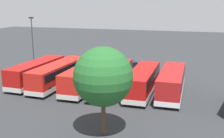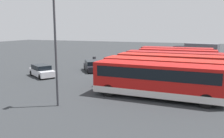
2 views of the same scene
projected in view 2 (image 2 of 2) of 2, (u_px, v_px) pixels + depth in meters
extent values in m
plane|color=#2D3033|center=(99.00, 73.00, 31.63)|extent=(140.00, 140.00, 0.00)
cube|color=#A51919|center=(176.00, 56.00, 36.39)|extent=(2.65, 10.41, 2.60)
cube|color=silver|center=(176.00, 63.00, 36.56)|extent=(2.69, 10.45, 0.55)
cube|color=black|center=(176.00, 52.00, 36.29)|extent=(2.70, 9.61, 0.90)
cube|color=black|center=(142.00, 51.00, 38.07)|extent=(2.25, 0.08, 1.10)
cylinder|color=black|center=(150.00, 63.00, 36.83)|extent=(0.31, 1.10, 1.10)
cylinder|color=black|center=(152.00, 61.00, 38.91)|extent=(0.31, 1.10, 1.10)
cylinder|color=black|center=(202.00, 66.00, 34.24)|extent=(0.31, 1.10, 1.10)
cylinder|color=black|center=(202.00, 63.00, 36.32)|extent=(0.31, 1.10, 1.10)
cube|color=#B71411|center=(177.00, 59.00, 33.16)|extent=(2.56, 10.29, 2.60)
cube|color=silver|center=(177.00, 66.00, 33.34)|extent=(2.60, 10.33, 0.55)
cube|color=black|center=(177.00, 54.00, 33.06)|extent=(2.62, 9.49, 0.90)
cube|color=black|center=(141.00, 53.00, 34.87)|extent=(2.25, 0.06, 1.10)
cylinder|color=black|center=(148.00, 66.00, 33.62)|extent=(0.30, 1.10, 1.10)
cylinder|color=black|center=(152.00, 64.00, 35.69)|extent=(0.30, 1.10, 1.10)
cylinder|color=black|center=(205.00, 69.00, 31.01)|extent=(0.30, 1.10, 1.10)
cylinder|color=black|center=(205.00, 67.00, 33.08)|extent=(0.30, 1.10, 1.10)
cube|color=#A51919|center=(173.00, 62.00, 29.63)|extent=(2.57, 11.41, 2.60)
cube|color=silver|center=(172.00, 70.00, 29.80)|extent=(2.61, 11.45, 0.55)
cube|color=black|center=(173.00, 58.00, 29.53)|extent=(2.63, 10.61, 0.90)
cube|color=black|center=(129.00, 56.00, 31.53)|extent=(2.25, 0.06, 1.10)
cylinder|color=black|center=(137.00, 70.00, 30.28)|extent=(0.30, 1.10, 1.10)
cylinder|color=black|center=(141.00, 68.00, 32.35)|extent=(0.30, 1.10, 1.10)
cylinder|color=black|center=(210.00, 75.00, 27.28)|extent=(0.30, 1.10, 1.10)
cylinder|color=black|center=(209.00, 72.00, 29.35)|extent=(0.30, 1.10, 1.10)
cube|color=red|center=(170.00, 66.00, 26.57)|extent=(2.57, 11.48, 2.60)
cube|color=silver|center=(169.00, 75.00, 26.75)|extent=(2.61, 11.52, 0.55)
cube|color=black|center=(170.00, 61.00, 26.47)|extent=(2.63, 10.68, 0.90)
cube|color=black|center=(121.00, 59.00, 28.48)|extent=(2.25, 0.06, 1.10)
cylinder|color=black|center=(129.00, 75.00, 27.24)|extent=(0.30, 1.10, 1.10)
cylinder|color=black|center=(134.00, 72.00, 29.31)|extent=(0.30, 1.10, 1.10)
cylinder|color=black|center=(211.00, 81.00, 24.21)|extent=(0.30, 1.10, 1.10)
cylinder|color=black|center=(211.00, 77.00, 26.29)|extent=(0.30, 1.10, 1.10)
cube|color=red|center=(164.00, 72.00, 22.93)|extent=(2.92, 11.59, 2.60)
cube|color=silver|center=(163.00, 83.00, 23.10)|extent=(2.97, 11.63, 0.55)
cube|color=black|center=(164.00, 66.00, 22.83)|extent=(2.96, 10.79, 0.90)
cube|color=black|center=(108.00, 63.00, 25.03)|extent=(2.25, 0.13, 1.10)
cylinder|color=black|center=(117.00, 82.00, 23.75)|extent=(0.34, 1.11, 1.10)
cylinder|color=black|center=(125.00, 78.00, 25.79)|extent=(0.34, 1.11, 1.10)
cylinder|color=black|center=(212.00, 91.00, 20.44)|extent=(0.34, 1.11, 1.10)
cylinder|color=black|center=(212.00, 85.00, 22.48)|extent=(0.34, 1.11, 1.10)
cube|color=#B71411|center=(157.00, 79.00, 19.95)|extent=(2.91, 10.73, 2.60)
cube|color=silver|center=(156.00, 91.00, 20.12)|extent=(2.95, 10.77, 0.55)
cube|color=black|center=(157.00, 72.00, 19.85)|extent=(2.94, 9.93, 0.90)
cube|color=black|center=(99.00, 68.00, 21.88)|extent=(2.25, 0.14, 1.10)
cylinder|color=black|center=(109.00, 90.00, 20.61)|extent=(0.34, 1.11, 1.10)
cylinder|color=black|center=(118.00, 85.00, 22.65)|extent=(0.34, 1.11, 1.10)
cylinder|color=black|center=(206.00, 101.00, 17.62)|extent=(0.34, 1.11, 1.10)
cylinder|color=black|center=(207.00, 93.00, 19.66)|extent=(0.34, 1.11, 1.10)
cube|color=#595960|center=(202.00, 51.00, 41.87)|extent=(3.69, 5.92, 2.80)
cube|color=black|center=(180.00, 52.00, 43.99)|extent=(2.89, 2.52, 2.20)
cylinder|color=black|center=(178.00, 58.00, 43.23)|extent=(0.50, 1.04, 1.00)
cylinder|color=black|center=(182.00, 57.00, 45.08)|extent=(0.50, 1.04, 1.00)
cylinder|color=black|center=(210.00, 60.00, 40.21)|extent=(0.50, 1.04, 1.00)
cylinder|color=black|center=(213.00, 59.00, 42.05)|extent=(0.50, 1.04, 1.00)
cube|color=silver|center=(42.00, 72.00, 29.09)|extent=(3.82, 4.58, 0.70)
cube|color=black|center=(41.00, 67.00, 29.15)|extent=(2.76, 3.05, 0.55)
cylinder|color=black|center=(53.00, 75.00, 28.38)|extent=(0.53, 0.66, 0.64)
cylinder|color=black|center=(40.00, 77.00, 27.44)|extent=(0.53, 0.66, 0.64)
cylinder|color=black|center=(44.00, 71.00, 30.82)|extent=(0.53, 0.66, 0.64)
cylinder|color=black|center=(31.00, 73.00, 29.88)|extent=(0.53, 0.66, 0.64)
cube|color=black|center=(92.00, 67.00, 32.84)|extent=(4.71, 4.04, 0.70)
cube|color=black|center=(92.00, 63.00, 32.93)|extent=(3.15, 2.89, 0.55)
cylinder|color=black|center=(100.00, 71.00, 31.50)|extent=(0.65, 0.55, 0.64)
cylinder|color=black|center=(88.00, 71.00, 31.12)|extent=(0.65, 0.55, 0.64)
cylinder|color=black|center=(96.00, 67.00, 34.64)|extent=(0.65, 0.55, 0.64)
cylinder|color=black|center=(85.00, 67.00, 34.26)|extent=(0.65, 0.55, 0.64)
cylinder|color=#38383D|center=(56.00, 52.00, 17.55)|extent=(0.16, 0.16, 8.21)
cylinder|color=#333338|center=(94.00, 59.00, 41.66)|extent=(0.60, 0.60, 0.95)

